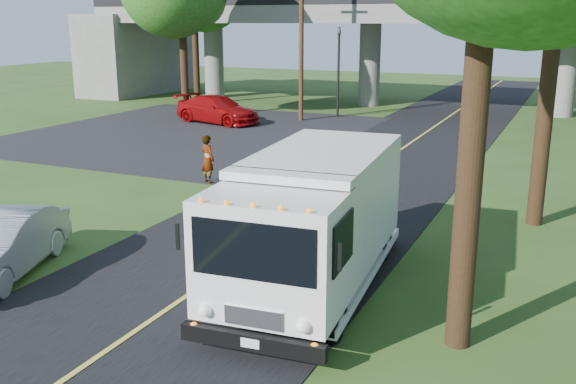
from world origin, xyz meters
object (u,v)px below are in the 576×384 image
Objects in this scene: pedestrian at (208,159)px; silver_sedan at (0,245)px; traffic_signal at (339,63)px; red_sedan at (218,109)px; utility_pole at (301,39)px; step_van at (313,218)px.

silver_sedan is at bearing 117.22° from pedestrian.
red_sedan is (-5.40, -4.73, -2.44)m from traffic_signal.
red_sedan is at bearing -145.02° from utility_pole.
silver_sedan is at bearing -86.65° from traffic_signal.
step_van reaches higher than pedestrian.
pedestrian is (-0.19, 9.22, 0.16)m from silver_sedan.
step_van is (9.69, -21.76, -3.02)m from utility_pole.
step_van is 23.41m from red_sedan.
silver_sedan is (1.52, -26.00, -2.50)m from traffic_signal.
step_van is 7.09m from silver_sedan.
traffic_signal is 3.03× the size of pedestrian.
red_sedan is (-3.90, -2.73, -3.84)m from utility_pole.
traffic_signal is 0.73× the size of step_van.
utility_pole is 24.02m from step_van.
utility_pole is 15.51m from pedestrian.
pedestrian is at bearing 71.55° from silver_sedan.
step_van is at bearing 160.54° from pedestrian.
step_van is 1.67× the size of silver_sedan.
utility_pole is 1.27× the size of step_van.
silver_sedan is 9.22m from pedestrian.
utility_pole is 24.50m from silver_sedan.
step_van reaches higher than silver_sedan.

